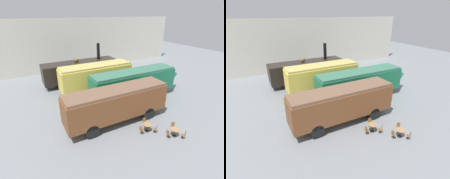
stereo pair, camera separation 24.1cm
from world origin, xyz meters
TOP-DOWN VIEW (x-y plane):
  - ground_plane at (0.00, 0.00)m, footprint 80.00×80.00m
  - backdrop_wall at (0.00, 15.93)m, footprint 44.00×0.15m
  - steam_locomotive at (-0.88, 8.85)m, footprint 10.91×2.81m
  - passenger_coach_vintage at (-0.33, 4.39)m, footprint 9.27×2.67m
  - streamlined_locomotive at (3.80, 0.62)m, footprint 12.83×2.57m
  - passenger_coach_wooden at (-1.43, -2.91)m, footprint 10.04×2.50m
  - cafe_table_near at (1.88, -7.20)m, footprint 0.76×0.76m
  - cafe_table_mid at (0.21, -5.51)m, footprint 0.77×0.77m
  - cafe_chair_0 at (2.22, -7.88)m, footprint 0.39×0.40m
  - cafe_chair_1 at (2.30, -6.58)m, footprint 0.40×0.40m
  - cafe_chair_2 at (1.13, -7.16)m, footprint 0.36×0.36m
  - cafe_chair_3 at (0.47, -4.80)m, footprint 0.37×0.39m
  - cafe_chair_4 at (-0.53, -5.64)m, footprint 0.38×0.36m
  - cafe_chair_5 at (0.70, -6.09)m, footprint 0.40×0.41m
  - visitor_person at (2.03, -1.03)m, footprint 0.34×0.34m

SIDE VIEW (x-z plane):
  - ground_plane at x=0.00m, z-range 0.00..0.00m
  - cafe_chair_0 at x=2.22m, z-range 0.07..0.94m
  - cafe_chair_1 at x=2.30m, z-range 0.07..0.94m
  - cafe_chair_2 at x=1.13m, z-range 0.07..0.94m
  - cafe_chair_3 at x=0.47m, z-range 0.07..0.94m
  - cafe_chair_4 at x=-0.53m, z-range 0.07..0.94m
  - cafe_chair_5 at x=0.70m, z-range 0.07..0.94m
  - cafe_table_near at x=1.88m, z-range 0.18..0.88m
  - cafe_table_mid at x=0.21m, z-range 0.19..0.93m
  - visitor_person at x=2.03m, z-range 0.08..1.80m
  - steam_locomotive at x=-0.88m, z-range -0.86..4.80m
  - passenger_coach_wooden at x=-1.43m, z-range 0.38..3.93m
  - streamlined_locomotive at x=3.80m, z-range 0.37..3.94m
  - passenger_coach_vintage at x=-0.33m, z-range 0.37..4.19m
  - backdrop_wall at x=0.00m, z-range 0.00..9.00m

